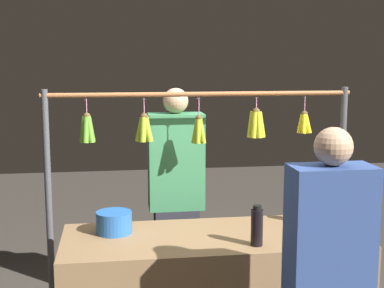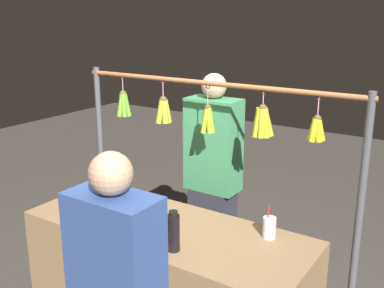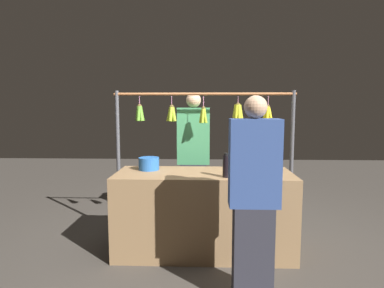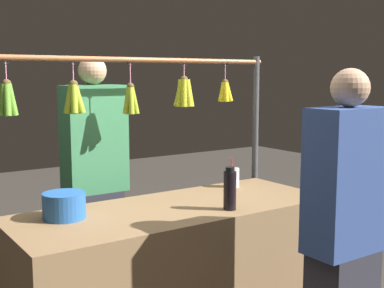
{
  "view_description": "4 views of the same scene",
  "coord_description": "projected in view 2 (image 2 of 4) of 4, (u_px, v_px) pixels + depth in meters",
  "views": [
    {
      "loc": [
        0.58,
        3.08,
        1.87
      ],
      "look_at": [
        0.13,
        0.0,
        1.38
      ],
      "focal_mm": 51.18,
      "sensor_mm": 36.0,
      "label": 1
    },
    {
      "loc": [
        -1.52,
        2.02,
        2.07
      ],
      "look_at": [
        -0.19,
        0.0,
        1.38
      ],
      "focal_mm": 42.89,
      "sensor_mm": 36.0,
      "label": 2
    },
    {
      "loc": [
        0.0,
        3.27,
        1.49
      ],
      "look_at": [
        0.12,
        0.0,
        1.12
      ],
      "focal_mm": 30.7,
      "sensor_mm": 36.0,
      "label": 3
    },
    {
      "loc": [
        1.47,
        2.3,
        1.55
      ],
      "look_at": [
        -0.11,
        0.0,
        1.17
      ],
      "focal_mm": 47.88,
      "sensor_mm": 36.0,
      "label": 4
    }
  ],
  "objects": [
    {
      "name": "market_counter",
      "position": [
        167.0,
        286.0,
        2.88
      ],
      "size": [
        1.78,
        0.69,
        0.83
      ],
      "primitive_type": "cube",
      "color": "olive",
      "rests_on": "ground"
    },
    {
      "name": "display_rack",
      "position": [
        207.0,
        147.0,
        3.06
      ],
      "size": [
        2.06,
        0.13,
        1.68
      ],
      "color": "#4C4C51",
      "rests_on": "ground"
    },
    {
      "name": "drink_cup",
      "position": [
        269.0,
        227.0,
        2.61
      ],
      "size": [
        0.08,
        0.08,
        0.19
      ],
      "color": "silver",
      "rests_on": "market_counter"
    },
    {
      "name": "water_bottle",
      "position": [
        174.0,
        232.0,
        2.46
      ],
      "size": [
        0.07,
        0.07,
        0.23
      ],
      "color": "black",
      "rests_on": "market_counter"
    },
    {
      "name": "blue_bucket",
      "position": [
        109.0,
        190.0,
        3.16
      ],
      "size": [
        0.21,
        0.21,
        0.13
      ],
      "primitive_type": "cylinder",
      "color": "#2862B4",
      "rests_on": "market_counter"
    },
    {
      "name": "vendor_person",
      "position": [
        213.0,
        185.0,
        3.45
      ],
      "size": [
        0.4,
        0.21,
        1.66
      ],
      "color": "#2D2D38",
      "rests_on": "ground"
    }
  ]
}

